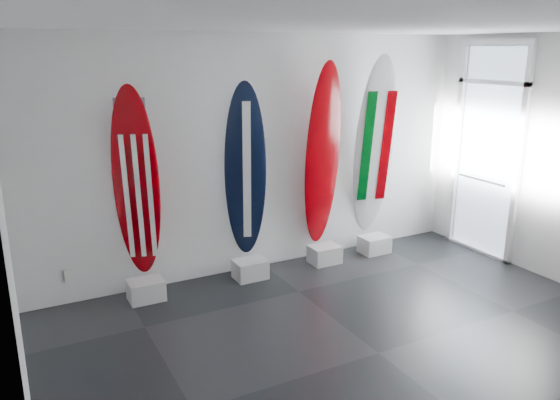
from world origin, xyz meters
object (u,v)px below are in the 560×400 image
surfboard_navy (245,173)px  surfboard_italy (374,148)px  surfboard_usa (136,185)px  surfboard_swiss (323,156)px

surfboard_navy → surfboard_italy: size_ratio=0.88×
surfboard_usa → surfboard_swiss: surfboard_swiss is taller
surfboard_swiss → surfboard_italy: surfboard_italy is taller
surfboard_usa → surfboard_italy: bearing=20.6°
surfboard_navy → surfboard_italy: surfboard_italy is taller
surfboard_swiss → surfboard_italy: (0.84, 0.00, 0.04)m
surfboard_usa → surfboard_italy: size_ratio=0.88×
surfboard_navy → surfboard_swiss: size_ratio=0.92×
surfboard_navy → surfboard_swiss: surfboard_swiss is taller
surfboard_navy → surfboard_swiss: (1.11, 0.00, 0.11)m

